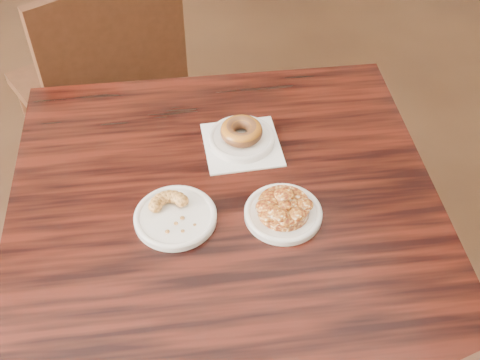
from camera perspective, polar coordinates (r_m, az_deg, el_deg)
name	(u,v)px	position (r m, az deg, el deg)	size (l,w,h in m)	color
cafe_table	(228,306)	(1.50, -1.14, -11.90)	(0.86, 0.86, 0.75)	black
chair_far	(97,87)	(2.02, -13.44, 8.57)	(0.48, 0.48, 0.90)	black
napkin	(242,145)	(1.31, 0.18, 3.37)	(0.16, 0.16, 0.00)	white
plate_donut	(241,139)	(1.32, 0.14, 3.93)	(0.15, 0.15, 0.01)	white
plate_cruller	(175,217)	(1.17, -6.14, -3.55)	(0.16, 0.16, 0.01)	white
plate_fritter	(283,214)	(1.17, 4.11, -3.20)	(0.15, 0.15, 0.01)	white
glazed_donut	(241,131)	(1.30, 0.14, 4.65)	(0.09, 0.09, 0.03)	brown
apple_fritter	(284,206)	(1.16, 4.17, -2.47)	(0.14, 0.14, 0.03)	#441207
cruller_fragment	(175,211)	(1.16, -6.21, -2.96)	(0.09, 0.09, 0.02)	brown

